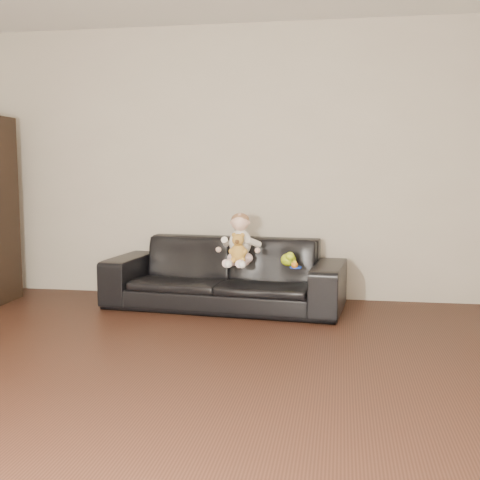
% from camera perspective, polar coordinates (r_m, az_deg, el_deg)
% --- Properties ---
extents(floor, '(5.50, 5.50, 0.00)m').
position_cam_1_polar(floor, '(3.38, -8.65, -14.82)').
color(floor, '#341C12').
rests_on(floor, ground).
extents(wall_back, '(5.00, 0.00, 5.00)m').
position_cam_1_polar(wall_back, '(5.82, -0.34, 7.32)').
color(wall_back, '#B5AB98').
rests_on(wall_back, ground).
extents(sofa, '(2.18, 1.02, 0.62)m').
position_cam_1_polar(sofa, '(5.41, -1.46, -3.18)').
color(sofa, black).
rests_on(sofa, floor).
extents(baby, '(0.35, 0.41, 0.46)m').
position_cam_1_polar(baby, '(5.23, -0.02, -0.22)').
color(baby, '#FBD4D8').
rests_on(baby, sofa).
extents(teddy_bear, '(0.14, 0.14, 0.25)m').
position_cam_1_polar(teddy_bear, '(5.09, -0.17, -0.76)').
color(teddy_bear, '#BC8B35').
rests_on(teddy_bear, sofa).
extents(toy_green, '(0.16, 0.18, 0.11)m').
position_cam_1_polar(toy_green, '(5.22, 4.61, -1.87)').
color(toy_green, '#ACCD18').
rests_on(toy_green, sofa).
extents(toy_rattle, '(0.08, 0.08, 0.06)m').
position_cam_1_polar(toy_rattle, '(5.09, 5.19, -2.38)').
color(toy_rattle, orange).
rests_on(toy_rattle, sofa).
extents(toy_blue_disc, '(0.11, 0.11, 0.01)m').
position_cam_1_polar(toy_blue_disc, '(5.13, 5.30, -2.58)').
color(toy_blue_disc, blue).
rests_on(toy_blue_disc, sofa).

